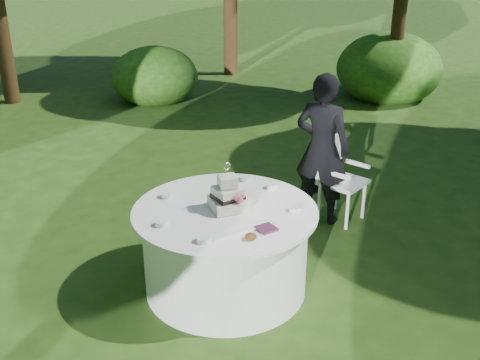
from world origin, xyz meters
name	(u,v)px	position (x,y,z in m)	size (l,w,h in m)	color
ground	(226,287)	(0.00, 0.00, 0.00)	(80.00, 80.00, 0.00)	#1C390F
napkins	(266,229)	(0.08, -0.48, 0.78)	(0.14, 0.14, 0.02)	#481F37
feather_plume	(239,233)	(-0.13, -0.41, 0.78)	(0.48, 0.07, 0.01)	white
guest	(322,149)	(1.56, 0.57, 0.81)	(0.59, 0.39, 1.63)	black
table	(226,249)	(0.00, 0.00, 0.39)	(1.56, 1.56, 0.77)	white
cake	(228,197)	(0.02, -0.01, 0.88)	(0.32, 0.32, 0.41)	white
chair	(337,173)	(1.74, 0.51, 0.52)	(0.54, 0.54, 0.90)	silver
votives	(225,204)	(0.03, 0.06, 0.79)	(1.26, 0.96, 0.04)	white
petal_cups	(242,205)	(0.13, -0.06, 0.79)	(0.57, 1.06, 0.05)	#562D16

